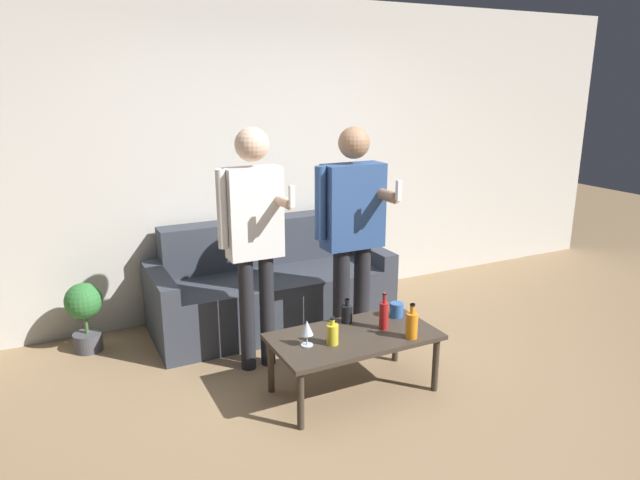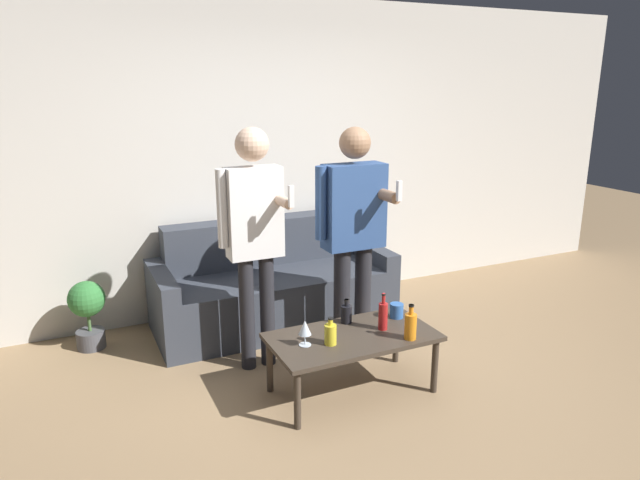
{
  "view_description": "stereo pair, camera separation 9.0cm",
  "coord_description": "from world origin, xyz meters",
  "px_view_note": "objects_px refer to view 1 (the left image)",
  "views": [
    {
      "loc": [
        -1.8,
        -2.57,
        2.01
      ],
      "look_at": [
        -0.11,
        0.81,
        0.95
      ],
      "focal_mm": 32.0,
      "sensor_mm": 36.0,
      "label": 1
    },
    {
      "loc": [
        -1.71,
        -2.61,
        2.01
      ],
      "look_at": [
        -0.11,
        0.81,
        0.95
      ],
      "focal_mm": 32.0,
      "sensor_mm": 36.0,
      "label": 2
    }
  ],
  "objects_px": {
    "person_standing_left": "(254,228)",
    "person_standing_right": "(352,224)",
    "bottle_orange": "(412,325)",
    "couch": "(270,288)",
    "coffee_table": "(354,341)"
  },
  "relations": [
    {
      "from": "bottle_orange",
      "to": "person_standing_left",
      "type": "distance_m",
      "value": 1.23
    },
    {
      "from": "coffee_table",
      "to": "couch",
      "type": "bearing_deg",
      "value": 93.17
    },
    {
      "from": "couch",
      "to": "coffee_table",
      "type": "height_order",
      "value": "couch"
    },
    {
      "from": "person_standing_left",
      "to": "person_standing_right",
      "type": "bearing_deg",
      "value": -4.35
    },
    {
      "from": "person_standing_left",
      "to": "person_standing_right",
      "type": "height_order",
      "value": "person_standing_left"
    },
    {
      "from": "bottle_orange",
      "to": "person_standing_left",
      "type": "height_order",
      "value": "person_standing_left"
    },
    {
      "from": "bottle_orange",
      "to": "couch",
      "type": "bearing_deg",
      "value": 104.04
    },
    {
      "from": "bottle_orange",
      "to": "person_standing_left",
      "type": "relative_size",
      "value": 0.14
    },
    {
      "from": "bottle_orange",
      "to": "person_standing_right",
      "type": "relative_size",
      "value": 0.14
    },
    {
      "from": "coffee_table",
      "to": "person_standing_left",
      "type": "bearing_deg",
      "value": 126.19
    },
    {
      "from": "coffee_table",
      "to": "person_standing_left",
      "type": "xyz_separation_m",
      "value": [
        -0.45,
        0.61,
        0.67
      ]
    },
    {
      "from": "couch",
      "to": "coffee_table",
      "type": "relative_size",
      "value": 1.82
    },
    {
      "from": "bottle_orange",
      "to": "person_standing_left",
      "type": "xyz_separation_m",
      "value": [
        -0.75,
        0.82,
        0.53
      ]
    },
    {
      "from": "couch",
      "to": "person_standing_right",
      "type": "height_order",
      "value": "person_standing_right"
    },
    {
      "from": "couch",
      "to": "person_standing_right",
      "type": "relative_size",
      "value": 1.17
    }
  ]
}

